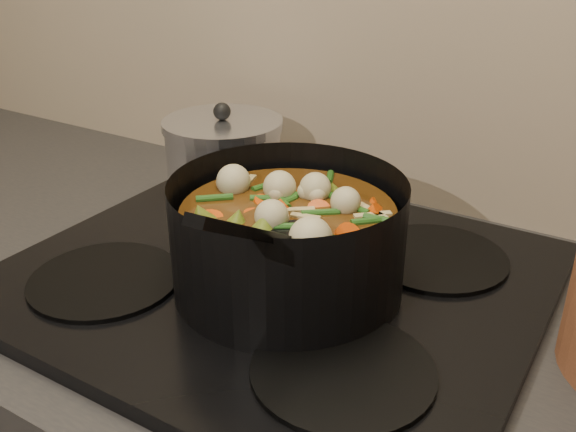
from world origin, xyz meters
The scene contains 3 objects.
stovetop centered at (0.00, 1.93, 0.92)m, with size 0.62×0.54×0.03m.
stockpot centered at (0.03, 1.91, 0.99)m, with size 0.30×0.38×0.20m.
saucepan centered at (-0.19, 2.08, 0.99)m, with size 0.18×0.18×0.15m.
Camera 1 is at (0.37, 1.35, 1.33)m, focal length 40.00 mm.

